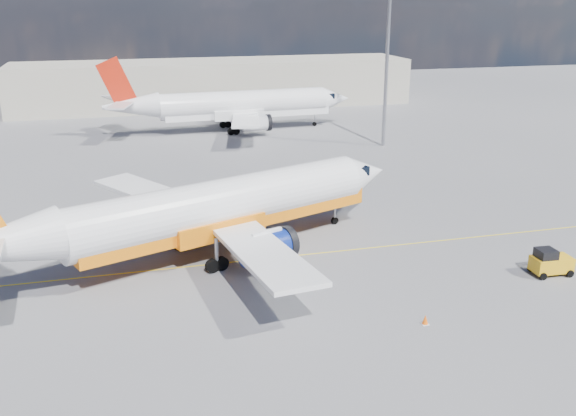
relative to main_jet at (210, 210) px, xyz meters
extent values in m
plane|color=#5E5E63|center=(6.16, -4.56, -3.78)|extent=(240.00, 240.00, 0.00)
cube|color=yellow|center=(6.16, -1.56, -3.77)|extent=(70.00, 0.15, 0.01)
cube|color=#AFA896|center=(11.16, 70.44, 0.22)|extent=(70.00, 14.00, 8.00)
cylinder|color=white|center=(1.10, 0.43, 0.25)|extent=(24.33, 12.51, 3.81)
cone|color=white|center=(14.65, 5.72, 0.25)|extent=(5.56, 5.18, 3.81)
cube|color=black|center=(13.19, 5.15, 0.87)|extent=(2.71, 3.09, 0.78)
cube|color=orange|center=(1.62, 0.63, -1.03)|extent=(24.08, 11.88, 1.34)
cube|color=white|center=(-3.32, 7.12, -0.75)|extent=(10.69, 13.03, 0.90)
cube|color=white|center=(2.38, -7.48, -0.75)|extent=(5.27, 13.78, 0.90)
cylinder|color=navy|center=(-0.22, 5.32, -1.82)|extent=(4.53, 3.45, 2.13)
cylinder|color=navy|center=(3.45, -4.06, -1.82)|extent=(4.53, 3.45, 2.13)
cylinder|color=black|center=(1.45, 5.98, -1.82)|extent=(1.38, 2.39, 2.35)
cylinder|color=black|center=(5.12, -3.41, -1.82)|extent=(1.38, 2.39, 2.35)
cylinder|color=#9999A1|center=(11.52, 4.50, -2.38)|extent=(0.26, 0.26, 2.35)
cylinder|color=black|center=(11.52, 4.50, -3.46)|extent=(0.68, 0.48, 0.63)
cylinder|color=black|center=(-1.97, 2.12, -3.27)|extent=(1.09, 0.76, 1.01)
cylinder|color=black|center=(-0.01, -2.89, -3.27)|extent=(1.09, 0.76, 1.01)
cylinder|color=white|center=(11.85, 46.89, 0.23)|extent=(24.61, 4.96, 3.78)
cone|color=white|center=(26.29, 47.60, 0.23)|extent=(4.63, 3.99, 3.78)
cone|color=white|center=(-4.25, 46.11, 0.61)|extent=(7.95, 3.96, 3.59)
cube|color=black|center=(24.73, 47.52, 0.84)|extent=(2.01, 2.65, 0.78)
cube|color=white|center=(12.41, 46.92, -1.05)|extent=(24.58, 4.30, 1.33)
cube|color=white|center=(9.81, 54.58, -0.78)|extent=(7.26, 13.80, 0.89)
cube|color=white|center=(10.56, 39.04, -0.78)|extent=(6.08, 13.78, 0.89)
cylinder|color=white|center=(12.16, 51.92, -1.83)|extent=(4.10, 2.30, 2.11)
cylinder|color=white|center=(12.65, 41.92, -1.83)|extent=(4.10, 2.30, 2.11)
cylinder|color=black|center=(13.94, 52.00, -1.83)|extent=(0.67, 2.36, 2.33)
cylinder|color=black|center=(14.43, 42.01, -1.83)|extent=(0.67, 2.36, 2.33)
cube|color=red|center=(-5.92, 46.03, 4.01)|extent=(5.23, 0.59, 6.94)
cube|color=white|center=(-6.09, 49.58, 1.34)|extent=(4.26, 6.06, 0.20)
cube|color=white|center=(-5.74, 42.47, 1.34)|extent=(3.82, 6.01, 0.20)
cylinder|color=#9999A1|center=(22.95, 47.43, -2.39)|extent=(0.21, 0.21, 2.33)
cylinder|color=black|center=(22.95, 47.43, -3.47)|extent=(0.63, 0.30, 0.62)
cylinder|color=black|center=(9.50, 49.45, -3.28)|extent=(1.02, 0.47, 1.00)
cylinder|color=black|center=(9.76, 44.12, -3.28)|extent=(1.02, 0.47, 1.00)
cylinder|color=black|center=(22.00, -8.82, -3.51)|extent=(0.54, 0.24, 0.53)
cylinder|color=black|center=(21.93, -10.32, -3.51)|extent=(0.54, 0.24, 0.53)
cylinder|color=black|center=(24.14, -8.92, -3.51)|extent=(0.54, 0.24, 0.53)
cylinder|color=black|center=(24.07, -10.41, -3.51)|extent=(0.54, 0.24, 0.53)
cube|color=#EBAB14|center=(23.03, -9.62, -2.97)|extent=(2.84, 1.62, 1.07)
cube|color=black|center=(22.50, -9.59, -2.12)|extent=(1.34, 1.34, 0.64)
cube|color=white|center=(10.99, -14.04, -3.75)|extent=(0.44, 0.44, 0.04)
cone|color=#FF5F0A|center=(10.99, -14.04, -3.45)|extent=(0.38, 0.38, 0.57)
cylinder|color=#9999A1|center=(27.71, 31.98, 6.77)|extent=(0.46, 0.46, 21.09)
camera|label=1|loc=(-6.06, -45.55, 15.28)|focal=40.00mm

